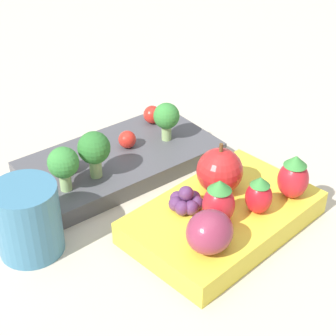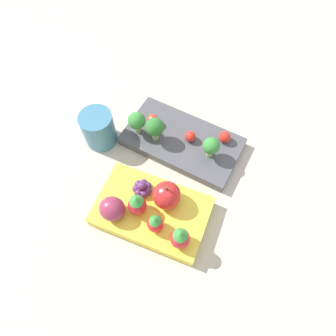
{
  "view_description": "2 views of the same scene",
  "coord_description": "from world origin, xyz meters",
  "px_view_note": "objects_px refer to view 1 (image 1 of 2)",
  "views": [
    {
      "loc": [
        -0.34,
        -0.36,
        0.37
      ],
      "look_at": [
        -0.01,
        0.0,
        0.04
      ],
      "focal_mm": 60.0,
      "sensor_mm": 36.0,
      "label": 1
    },
    {
      "loc": [
        0.09,
        -0.23,
        0.5
      ],
      "look_at": [
        -0.01,
        0.0,
        0.04
      ],
      "focal_mm": 32.0,
      "sensor_mm": 36.0,
      "label": 2
    }
  ],
  "objects_px": {
    "broccoli_floret_2": "(166,117)",
    "strawberry_1": "(259,195)",
    "strawberry_2": "(293,177)",
    "broccoli_floret_0": "(94,149)",
    "bento_box_savoury": "(121,160)",
    "broccoli_floret_1": "(63,164)",
    "strawberry_0": "(219,202)",
    "drinking_cup": "(28,219)",
    "bento_box_fruit": "(223,217)",
    "cherry_tomato_1": "(152,115)",
    "plum": "(210,232)",
    "apple": "(220,171)",
    "cherry_tomato_0": "(129,139)",
    "grape_cluster": "(186,201)",
    "cherry_tomato_2": "(66,162)"
  },
  "relations": [
    {
      "from": "broccoli_floret_2",
      "to": "strawberry_1",
      "type": "xyz_separation_m",
      "value": [
        -0.03,
        -0.17,
        -0.0
      ]
    },
    {
      "from": "strawberry_2",
      "to": "broccoli_floret_0",
      "type": "bearing_deg",
      "value": 125.69
    },
    {
      "from": "bento_box_savoury",
      "to": "broccoli_floret_0",
      "type": "xyz_separation_m",
      "value": [
        -0.05,
        -0.02,
        0.04
      ]
    },
    {
      "from": "broccoli_floret_1",
      "to": "strawberry_2",
      "type": "relative_size",
      "value": 1.04
    },
    {
      "from": "broccoli_floret_0",
      "to": "strawberry_0",
      "type": "height_order",
      "value": "same"
    },
    {
      "from": "drinking_cup",
      "to": "bento_box_fruit",
      "type": "bearing_deg",
      "value": -32.56
    },
    {
      "from": "broccoli_floret_0",
      "to": "drinking_cup",
      "type": "relative_size",
      "value": 0.74
    },
    {
      "from": "cherry_tomato_1",
      "to": "strawberry_2",
      "type": "xyz_separation_m",
      "value": [
        -0.0,
        -0.22,
        0.02
      ]
    },
    {
      "from": "bento_box_fruit",
      "to": "cherry_tomato_1",
      "type": "bearing_deg",
      "value": 70.18
    },
    {
      "from": "cherry_tomato_1",
      "to": "strawberry_1",
      "type": "relative_size",
      "value": 0.56
    },
    {
      "from": "broccoli_floret_0",
      "to": "plum",
      "type": "bearing_deg",
      "value": -89.37
    },
    {
      "from": "bento_box_fruit",
      "to": "broccoli_floret_2",
      "type": "bearing_deg",
      "value": 69.85
    },
    {
      "from": "broccoli_floret_1",
      "to": "apple",
      "type": "relative_size",
      "value": 0.9
    },
    {
      "from": "bento_box_fruit",
      "to": "broccoli_floret_2",
      "type": "distance_m",
      "value": 0.16
    },
    {
      "from": "apple",
      "to": "strawberry_0",
      "type": "xyz_separation_m",
      "value": [
        -0.04,
        -0.03,
        -0.0
      ]
    },
    {
      "from": "bento_box_fruit",
      "to": "cherry_tomato_1",
      "type": "relative_size",
      "value": 8.65
    },
    {
      "from": "strawberry_0",
      "to": "drinking_cup",
      "type": "distance_m",
      "value": 0.18
    },
    {
      "from": "cherry_tomato_0",
      "to": "plum",
      "type": "height_order",
      "value": "plum"
    },
    {
      "from": "cherry_tomato_1",
      "to": "broccoli_floret_1",
      "type": "bearing_deg",
      "value": -163.64
    },
    {
      "from": "cherry_tomato_1",
      "to": "cherry_tomato_0",
      "type": "bearing_deg",
      "value": -156.6
    },
    {
      "from": "bento_box_fruit",
      "to": "drinking_cup",
      "type": "xyz_separation_m",
      "value": [
        -0.16,
        0.1,
        0.02
      ]
    },
    {
      "from": "strawberry_1",
      "to": "strawberry_2",
      "type": "xyz_separation_m",
      "value": [
        0.04,
        -0.01,
        0.0
      ]
    },
    {
      "from": "broccoli_floret_1",
      "to": "grape_cluster",
      "type": "xyz_separation_m",
      "value": [
        0.07,
        -0.11,
        -0.02
      ]
    },
    {
      "from": "bento_box_savoury",
      "to": "strawberry_1",
      "type": "bearing_deg",
      "value": -81.31
    },
    {
      "from": "broccoli_floret_1",
      "to": "apple",
      "type": "xyz_separation_m",
      "value": [
        0.11,
        -0.11,
        -0.0
      ]
    },
    {
      "from": "cherry_tomato_2",
      "to": "strawberry_0",
      "type": "relative_size",
      "value": 0.49
    },
    {
      "from": "cherry_tomato_2",
      "to": "apple",
      "type": "height_order",
      "value": "apple"
    },
    {
      "from": "plum",
      "to": "strawberry_0",
      "type": "bearing_deg",
      "value": 32.23
    },
    {
      "from": "broccoli_floret_1",
      "to": "strawberry_0",
      "type": "height_order",
      "value": "strawberry_0"
    },
    {
      "from": "cherry_tomato_2",
      "to": "apple",
      "type": "bearing_deg",
      "value": -56.79
    },
    {
      "from": "apple",
      "to": "cherry_tomato_2",
      "type": "bearing_deg",
      "value": 123.21
    },
    {
      "from": "plum",
      "to": "grape_cluster",
      "type": "height_order",
      "value": "plum"
    },
    {
      "from": "cherry_tomato_0",
      "to": "grape_cluster",
      "type": "bearing_deg",
      "value": -105.68
    },
    {
      "from": "bento_box_fruit",
      "to": "bento_box_savoury",
      "type": "bearing_deg",
      "value": 92.91
    },
    {
      "from": "bento_box_savoury",
      "to": "drinking_cup",
      "type": "bearing_deg",
      "value": -160.31
    },
    {
      "from": "apple",
      "to": "grape_cluster",
      "type": "bearing_deg",
      "value": 179.14
    },
    {
      "from": "strawberry_1",
      "to": "grape_cluster",
      "type": "distance_m",
      "value": 0.07
    },
    {
      "from": "cherry_tomato_1",
      "to": "apple",
      "type": "relative_size",
      "value": 0.4
    },
    {
      "from": "broccoli_floret_0",
      "to": "cherry_tomato_1",
      "type": "bearing_deg",
      "value": 21.46
    },
    {
      "from": "broccoli_floret_1",
      "to": "strawberry_2",
      "type": "xyz_separation_m",
      "value": [
        0.16,
        -0.17,
        -0.0
      ]
    },
    {
      "from": "broccoli_floret_0",
      "to": "strawberry_1",
      "type": "xyz_separation_m",
      "value": [
        0.08,
        -0.16,
        -0.01
      ]
    },
    {
      "from": "plum",
      "to": "drinking_cup",
      "type": "bearing_deg",
      "value": 128.07
    },
    {
      "from": "bento_box_savoury",
      "to": "bento_box_fruit",
      "type": "distance_m",
      "value": 0.16
    },
    {
      "from": "grape_cluster",
      "to": "broccoli_floret_0",
      "type": "bearing_deg",
      "value": 103.83
    },
    {
      "from": "broccoli_floret_2",
      "to": "bento_box_savoury",
      "type": "bearing_deg",
      "value": 167.48
    },
    {
      "from": "broccoli_floret_0",
      "to": "cherry_tomato_2",
      "type": "bearing_deg",
      "value": 123.1
    },
    {
      "from": "strawberry_0",
      "to": "grape_cluster",
      "type": "relative_size",
      "value": 1.36
    },
    {
      "from": "cherry_tomato_0",
      "to": "strawberry_1",
      "type": "bearing_deg",
      "value": -86.73
    },
    {
      "from": "bento_box_fruit",
      "to": "broccoli_floret_1",
      "type": "distance_m",
      "value": 0.17
    },
    {
      "from": "broccoli_floret_1",
      "to": "broccoli_floret_2",
      "type": "height_order",
      "value": "broccoli_floret_1"
    }
  ]
}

